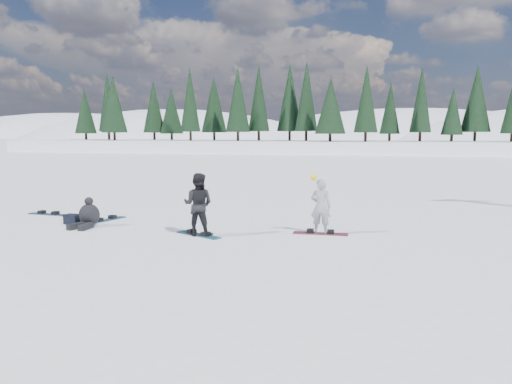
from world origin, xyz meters
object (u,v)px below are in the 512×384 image
snowboarder_woman (321,206)px  snowboarder_man (198,204)px  snowboard_loose_a (106,220)px  snowboard_loose_c (49,214)px  seated_rider (88,215)px  gear_bag (72,219)px

snowboarder_woman → snowboarder_man: size_ratio=0.98×
snowboard_loose_a → snowboard_loose_c: 2.54m
snowboard_loose_c → seated_rider: bearing=-27.2°
snowboard_loose_c → snowboard_loose_a: bearing=-7.8°
snowboarder_woman → snowboard_loose_a: size_ratio=1.11×
snowboarder_woman → snowboard_loose_c: snowboarder_woman is taller
snowboarder_woman → gear_bag: size_ratio=3.71×
gear_bag → snowboard_loose_a: bearing=47.1°
seated_rider → snowboard_loose_c: seated_rider is taller
snowboard_loose_a → snowboard_loose_c: same height
snowboarder_man → snowboard_loose_a: bearing=-23.0°
snowboarder_man → snowboard_loose_c: 6.49m
gear_bag → snowboard_loose_a: size_ratio=0.30×
snowboarder_woman → snowboard_loose_c: bearing=-3.6°
seated_rider → gear_bag: seated_rider is taller
snowboarder_man → snowboard_loose_c: snowboarder_man is taller
seated_rider → snowboard_loose_a: seated_rider is taller
gear_bag → snowboard_loose_c: (-1.77, 1.35, -0.14)m
gear_bag → snowboard_loose_c: size_ratio=0.30×
snowboard_loose_a → snowboard_loose_c: bearing=93.7°
snowboarder_man → seated_rider: snowboarder_man is taller
snowboarder_woman → seated_rider: snowboarder_woman is taller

